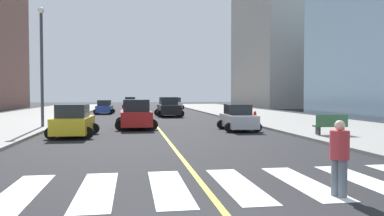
% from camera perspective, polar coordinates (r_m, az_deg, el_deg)
% --- Properties ---
extents(sidewalk_kerb_east, '(10.00, 120.00, 0.15)m').
position_cam_1_polar(sidewalk_kerb_east, '(29.34, 19.64, -2.56)').
color(sidewalk_kerb_east, gray).
rests_on(sidewalk_kerb_east, ground).
extents(crosswalk_paint, '(13.50, 4.00, 0.01)m').
position_cam_1_polar(crosswalk_paint, '(10.12, 1.74, -11.53)').
color(crosswalk_paint, silver).
rests_on(crosswalk_paint, ground).
extents(lane_divider_paint, '(0.16, 80.00, 0.01)m').
position_cam_1_polar(lane_divider_paint, '(45.76, -6.69, -0.91)').
color(lane_divider_paint, yellow).
rests_on(lane_divider_paint, ground).
extents(parking_garage_concrete, '(18.00, 24.00, 24.66)m').
position_cam_1_polar(parking_garage_concrete, '(77.21, 14.73, 9.41)').
color(parking_garage_concrete, gray).
rests_on(parking_garage_concrete, ground).
extents(car_green_nearest, '(2.78, 4.34, 1.90)m').
position_cam_1_polar(car_green_nearest, '(65.30, -9.16, 0.74)').
color(car_green_nearest, '#236B42').
rests_on(car_green_nearest, ground).
extents(car_white_second, '(2.60, 4.14, 1.84)m').
position_cam_1_polar(car_white_second, '(62.14, -2.47, 0.67)').
color(car_white_second, silver).
rests_on(car_white_second, ground).
extents(car_yellow_third, '(2.62, 4.13, 1.82)m').
position_cam_1_polar(car_yellow_third, '(22.41, -17.24, -1.94)').
color(car_yellow_third, gold).
rests_on(car_yellow_third, ground).
extents(car_red_fourth, '(2.88, 4.55, 2.01)m').
position_cam_1_polar(car_red_fourth, '(26.65, -8.37, -1.05)').
color(car_red_fourth, red).
rests_on(car_red_fourth, ground).
extents(car_blue_fifth, '(2.44, 3.81, 1.67)m').
position_cam_1_polar(car_blue_fifth, '(47.05, -12.92, 0.07)').
color(car_blue_fifth, '#2D479E').
rests_on(car_blue_fifth, ground).
extents(car_black_sixth, '(2.95, 4.67, 2.07)m').
position_cam_1_polar(car_black_sixth, '(40.79, -3.49, 0.08)').
color(car_black_sixth, black).
rests_on(car_black_sixth, ground).
extents(car_silver_seventh, '(2.45, 3.87, 1.71)m').
position_cam_1_polar(car_silver_seventh, '(25.31, 6.90, -1.52)').
color(car_silver_seventh, '#B7B7BC').
rests_on(car_silver_seventh, ground).
extents(park_bench, '(1.83, 0.68, 1.12)m').
position_cam_1_polar(park_bench, '(22.34, 19.94, -2.40)').
color(park_bench, '#33603D').
rests_on(park_bench, sidewalk_kerb_east).
extents(pedestrian_crossing, '(0.44, 0.44, 1.78)m').
position_cam_1_polar(pedestrian_crossing, '(9.55, 21.10, -6.51)').
color(pedestrian_crossing, slate).
rests_on(pedestrian_crossing, ground).
extents(fire_hydrant, '(0.26, 0.26, 0.89)m').
position_cam_1_polar(fire_hydrant, '(30.70, 9.35, -1.32)').
color(fire_hydrant, red).
rests_on(fire_hydrant, sidewalk_kerb_east).
extents(street_lamp, '(0.44, 0.44, 8.18)m').
position_cam_1_polar(street_lamp, '(28.45, -21.49, 7.06)').
color(street_lamp, '#38383D').
rests_on(street_lamp, sidewalk_kerb_west).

